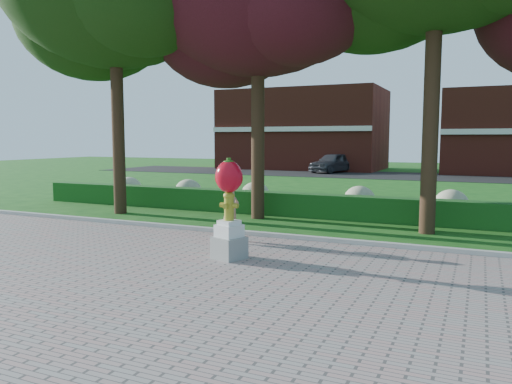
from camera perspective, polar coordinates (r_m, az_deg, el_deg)
ground at (r=10.78m, az=-3.16°, el=-8.29°), size 100.00×100.00×0.00m
walkway at (r=7.61m, az=-17.66°, el=-14.60°), size 40.00×14.00×0.04m
curb at (r=13.43m, az=2.78°, el=-5.08°), size 40.00×0.18×0.15m
lawn_hedge at (r=17.11m, az=7.71°, el=-1.61°), size 24.00×0.70×0.80m
hydrangea_row at (r=17.90m, az=10.39°, el=-0.83°), size 20.10×1.10×0.99m
street at (r=37.66m, az=16.90°, el=1.76°), size 50.00×8.00×0.02m
building_left at (r=45.73m, az=5.44°, el=7.09°), size 14.00×8.00×7.00m
hydrant_sculpture at (r=10.93m, az=-3.10°, el=-1.57°), size 0.77×0.77×2.23m
woman at (r=12.83m, az=-2.85°, el=-1.90°), size 0.53×0.69×1.70m
parked_car at (r=40.16m, az=8.79°, el=3.35°), size 3.29×4.98×1.58m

